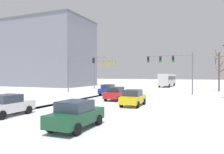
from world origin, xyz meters
TOP-DOWN VIEW (x-y plane):
  - wheel_track_left_lane at (-2.39, 13.98)m, footprint 0.83×30.76m
  - wheel_track_right_lane at (-2.46, 13.98)m, footprint 1.10×30.76m
  - sidewalk_kerb_right at (11.79, 12.58)m, footprint 4.00×30.76m
  - traffic_signal_far_left at (-8.39, 34.13)m, footprint 5.12×0.70m
  - traffic_signal_near_right at (7.53, 25.91)m, footprint 7.16×0.43m
  - traffic_signal_near_left at (-8.34, 24.07)m, footprint 7.26×0.58m
  - car_blue_lead at (-1.78, 22.21)m, footprint 1.91×4.14m
  - car_red_second at (2.06, 15.96)m, footprint 1.89×4.13m
  - car_yellow_cab_third at (5.47, 12.06)m, footprint 1.92×4.14m
  - car_white_fourth at (-1.59, 3.23)m, footprint 1.94×4.16m
  - car_dark_green_fifth at (5.24, 1.96)m, footprint 1.89×4.13m
  - bus_oncoming at (3.05, 49.69)m, footprint 3.05×11.10m
  - bare_tree_sidewalk_far at (14.51, 36.91)m, footprint 1.63×1.63m
  - office_building_far_left_block at (-29.20, 41.39)m, footprint 24.02×15.65m

SIDE VIEW (x-z plane):
  - wheel_track_left_lane at x=-2.39m, z-range 0.00..0.01m
  - wheel_track_right_lane at x=-2.46m, z-range 0.00..0.01m
  - sidewalk_kerb_right at x=11.79m, z-range 0.00..0.12m
  - car_blue_lead at x=-1.78m, z-range 0.01..1.63m
  - car_red_second at x=2.06m, z-range 0.01..1.63m
  - car_yellow_cab_third at x=5.47m, z-range 0.01..1.63m
  - car_white_fourth at x=-1.59m, z-range 0.01..1.63m
  - car_dark_green_fifth at x=5.24m, z-range 0.01..1.63m
  - bus_oncoming at x=3.05m, z-range 0.30..3.68m
  - bare_tree_sidewalk_far at x=14.51m, z-range 0.15..8.19m
  - traffic_signal_near_left at x=-8.34m, z-range 1.25..7.75m
  - traffic_signal_far_left at x=-8.39m, z-range 1.51..8.01m
  - traffic_signal_near_right at x=7.53m, z-range 1.58..8.08m
  - office_building_far_left_block at x=-29.20m, z-range 0.01..18.47m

